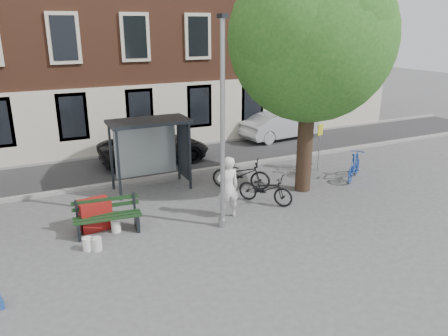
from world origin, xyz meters
TOP-DOWN VIEW (x-y plane):
  - ground at (0.00, 0.00)m, footprint 90.00×90.00m
  - road at (0.00, 7.00)m, footprint 40.00×4.00m
  - curb_near at (0.00, 5.00)m, footprint 40.00×0.25m
  - curb_far at (0.00, 9.00)m, footprint 40.00×0.25m
  - building_row at (0.00, 13.00)m, footprint 30.00×8.00m
  - lamppost at (0.00, 0.00)m, footprint 0.28×0.35m
  - tree_right at (4.01, 1.38)m, footprint 5.76×5.60m
  - bus_shelter at (-0.61, 4.11)m, footprint 2.85×1.45m
  - painter at (0.44, 0.55)m, footprint 0.75×0.52m
  - bench at (-3.21, 1.09)m, footprint 1.98×0.82m
  - bike_a at (2.00, 2.59)m, footprint 2.17×1.94m
  - bike_b at (6.50, 1.58)m, footprint 1.83×1.54m
  - bike_c at (2.10, 1.00)m, footprint 1.72×1.99m
  - bike_d at (5.21, 3.08)m, footprint 1.13×1.94m
  - car_dark at (0.12, 7.21)m, footprint 4.86×2.29m
  - car_silver at (7.43, 8.33)m, footprint 4.59×2.09m
  - red_stand at (-3.50, 1.53)m, footprint 0.96×0.70m
  - bucket_a at (-3.93, 0.26)m, footprint 0.35×0.35m
  - bucket_b at (-3.72, 0.15)m, footprint 0.29×0.29m
  - bucket_c at (-3.00, 1.04)m, footprint 0.35×0.35m
  - notice_sign at (5.92, 3.09)m, footprint 0.33×0.14m

SIDE VIEW (x-z plane):
  - ground at x=0.00m, z-range 0.00..0.00m
  - road at x=0.00m, z-range 0.00..0.01m
  - curb_near at x=0.00m, z-range 0.00..0.12m
  - curb_far at x=0.00m, z-range 0.00..0.12m
  - bucket_a at x=-3.93m, z-range 0.00..0.36m
  - bucket_b at x=-3.72m, z-range 0.00..0.36m
  - bucket_c at x=-3.00m, z-range 0.00..0.36m
  - red_stand at x=-3.50m, z-range 0.00..0.90m
  - bench at x=-3.21m, z-range -0.04..0.95m
  - bike_c at x=2.10m, z-range 0.00..1.03m
  - bike_d at x=5.21m, z-range 0.00..1.12m
  - bike_b at x=6.50m, z-range 0.00..1.13m
  - bike_a at x=2.00m, z-range 0.00..1.14m
  - car_dark at x=0.12m, z-range 0.00..1.34m
  - car_silver at x=7.43m, z-range 0.00..1.46m
  - painter at x=0.44m, z-range 0.00..2.00m
  - notice_sign at x=5.92m, z-range 0.45..2.40m
  - bus_shelter at x=-0.61m, z-range 0.61..3.23m
  - lamppost at x=0.00m, z-range -0.27..5.84m
  - tree_right at x=4.01m, z-range 1.52..9.72m
  - building_row at x=0.00m, z-range 0.00..14.00m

